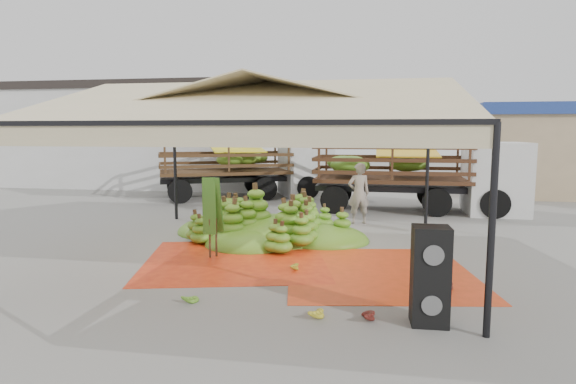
% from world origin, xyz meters
% --- Properties ---
extents(ground, '(90.00, 90.00, 0.00)m').
position_xyz_m(ground, '(0.00, 0.00, 0.00)').
color(ground, slate).
rests_on(ground, ground).
extents(canopy_tent, '(8.10, 8.10, 4.00)m').
position_xyz_m(canopy_tent, '(0.00, 0.00, 3.30)').
color(canopy_tent, black).
rests_on(canopy_tent, ground).
extents(building_white, '(14.30, 6.30, 5.40)m').
position_xyz_m(building_white, '(-10.00, 14.00, 2.71)').
color(building_white, silver).
rests_on(building_white, ground).
extents(building_tan, '(6.30, 5.30, 4.10)m').
position_xyz_m(building_tan, '(10.00, 13.00, 2.07)').
color(building_tan, tan).
rests_on(building_tan, ground).
extents(tarp_left, '(4.73, 4.60, 0.01)m').
position_xyz_m(tarp_left, '(-0.62, -0.67, 0.01)').
color(tarp_left, '#E64615').
rests_on(tarp_left, ground).
extents(tarp_right, '(4.29, 4.44, 0.01)m').
position_xyz_m(tarp_right, '(2.55, -1.06, 0.01)').
color(tarp_right, '#E74015').
rests_on(tarp_right, ground).
extents(banana_heap, '(7.06, 6.52, 1.22)m').
position_xyz_m(banana_heap, '(-0.28, 1.84, 0.61)').
color(banana_heap, '#3C7E1A').
rests_on(banana_heap, ground).
extents(hand_yellow_a, '(0.58, 0.52, 0.23)m').
position_xyz_m(hand_yellow_a, '(1.48, -3.70, 0.11)').
color(hand_yellow_a, gold).
rests_on(hand_yellow_a, ground).
extents(hand_yellow_b, '(0.48, 0.41, 0.20)m').
position_xyz_m(hand_yellow_b, '(0.72, -1.20, 0.10)').
color(hand_yellow_b, gold).
rests_on(hand_yellow_b, ground).
extents(hand_red_a, '(0.60, 0.57, 0.21)m').
position_xyz_m(hand_red_a, '(3.70, -1.90, 0.11)').
color(hand_red_a, '#602315').
rests_on(hand_red_a, ground).
extents(hand_red_b, '(0.54, 0.46, 0.22)m').
position_xyz_m(hand_red_b, '(2.26, -3.70, 0.11)').
color(hand_red_b, '#5A1B14').
rests_on(hand_red_b, ground).
extents(hand_green, '(0.53, 0.53, 0.19)m').
position_xyz_m(hand_green, '(-0.65, -3.37, 0.09)').
color(hand_green, '#376E16').
rests_on(hand_green, ground).
extents(hanging_bunches, '(3.24, 0.24, 0.20)m').
position_xyz_m(hanging_bunches, '(-0.14, -0.22, 2.62)').
color(hanging_bunches, '#4F841B').
rests_on(hanging_bunches, ground).
extents(speaker_stack, '(0.56, 0.49, 1.49)m').
position_xyz_m(speaker_stack, '(3.25, -3.66, 0.74)').
color(speaker_stack, black).
rests_on(speaker_stack, ground).
extents(banana_leaves, '(0.96, 1.36, 3.70)m').
position_xyz_m(banana_leaves, '(-1.35, -0.30, 0.00)').
color(banana_leaves, '#1E6A1C').
rests_on(banana_leaves, ground).
extents(vendor, '(0.81, 0.66, 1.92)m').
position_xyz_m(vendor, '(1.97, 4.21, 0.96)').
color(vendor, gray).
rests_on(vendor, ground).
extents(truck_left, '(7.74, 5.34, 2.53)m').
position_xyz_m(truck_left, '(-2.81, 9.72, 1.56)').
color(truck_left, '#482C18').
rests_on(truck_left, ground).
extents(truck_right, '(7.34, 2.63, 2.51)m').
position_xyz_m(truck_right, '(4.28, 7.10, 1.55)').
color(truck_right, '#522F1B').
rests_on(truck_right, ground).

